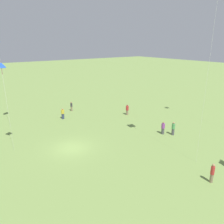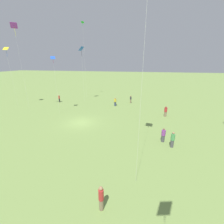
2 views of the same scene
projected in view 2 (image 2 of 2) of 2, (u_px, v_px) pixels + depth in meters
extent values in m
plane|color=#7A994C|center=(81.00, 122.00, 22.85)|extent=(240.00, 240.00, 0.00)
cylinder|color=#232328|center=(59.00, 100.00, 34.13)|extent=(0.34, 0.34, 0.85)
cylinder|color=#B72D2D|center=(59.00, 97.00, 33.89)|extent=(0.40, 0.40, 0.62)
sphere|color=tan|center=(59.00, 95.00, 33.76)|extent=(0.24, 0.24, 0.24)
cylinder|color=#847056|center=(101.00, 204.00, 9.30)|extent=(0.39, 0.39, 0.82)
cylinder|color=#B72D2D|center=(101.00, 195.00, 9.05)|extent=(0.45, 0.45, 0.75)
sphere|color=#A87A56|center=(101.00, 188.00, 8.89)|extent=(0.24, 0.24, 0.24)
cylinder|color=#847056|center=(165.00, 114.00, 25.25)|extent=(0.41, 0.41, 0.82)
cylinder|color=#B72D2D|center=(166.00, 110.00, 25.01)|extent=(0.49, 0.49, 0.73)
sphere|color=brown|center=(166.00, 107.00, 24.85)|extent=(0.24, 0.24, 0.24)
cylinder|color=#4C4C51|center=(163.00, 138.00, 17.26)|extent=(0.39, 0.39, 0.82)
cylinder|color=purple|center=(164.00, 133.00, 17.03)|extent=(0.46, 0.46, 0.63)
sphere|color=brown|center=(164.00, 129.00, 16.89)|extent=(0.24, 0.24, 0.24)
cylinder|color=#4C4C51|center=(172.00, 143.00, 16.17)|extent=(0.38, 0.38, 0.86)
cylinder|color=#4C9956|center=(173.00, 137.00, 15.92)|extent=(0.44, 0.44, 0.70)
sphere|color=#A87A56|center=(173.00, 133.00, 15.77)|extent=(0.24, 0.24, 0.24)
cylinder|color=#847056|center=(131.00, 101.00, 33.46)|extent=(0.39, 0.39, 0.81)
cylinder|color=#333338|center=(131.00, 98.00, 33.23)|extent=(0.45, 0.45, 0.61)
sphere|color=#A87A56|center=(131.00, 96.00, 33.10)|extent=(0.24, 0.24, 0.24)
cylinder|color=#333D5B|center=(115.00, 104.00, 31.28)|extent=(0.45, 0.45, 0.86)
cylinder|color=gold|center=(115.00, 100.00, 31.04)|extent=(0.53, 0.53, 0.63)
sphere|color=#A87A56|center=(115.00, 98.00, 30.90)|extent=(0.24, 0.24, 0.24)
cube|color=blue|center=(81.00, 49.00, 30.81)|extent=(0.92, 1.17, 0.78)
cylinder|color=black|center=(82.00, 53.00, 31.10)|extent=(0.04, 0.04, 1.16)
cylinder|color=silver|center=(83.00, 77.00, 32.63)|extent=(0.01, 0.01, 11.35)
cube|color=purple|center=(14.00, 25.00, 23.08)|extent=(1.14, 1.10, 0.75)
cylinder|color=yellow|center=(15.00, 32.00, 23.36)|extent=(0.04, 0.04, 1.18)
cylinder|color=silver|center=(23.00, 73.00, 25.34)|extent=(0.01, 0.01, 14.13)
cube|color=green|center=(83.00, 22.00, 32.50)|extent=(0.66, 0.61, 0.30)
cylinder|color=green|center=(83.00, 25.00, 32.66)|extent=(0.04, 0.04, 0.60)
cylinder|color=silver|center=(85.00, 63.00, 35.22)|extent=(0.01, 0.01, 16.93)
cylinder|color=silver|center=(144.00, 43.00, 8.46)|extent=(0.01, 0.01, 19.69)
cube|color=yellow|center=(6.00, 49.00, 27.18)|extent=(1.07, 0.97, 0.54)
cylinder|color=blue|center=(7.00, 54.00, 27.46)|extent=(0.04, 0.04, 1.16)
cylinder|color=silver|center=(12.00, 79.00, 28.96)|extent=(0.01, 0.01, 11.07)
cube|color=blue|center=(53.00, 58.00, 23.89)|extent=(0.92, 0.89, 0.46)
cylinder|color=#E54C99|center=(53.00, 61.00, 24.06)|extent=(0.04, 0.04, 0.66)
cylinder|color=silver|center=(56.00, 87.00, 25.40)|extent=(0.01, 0.01, 9.42)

